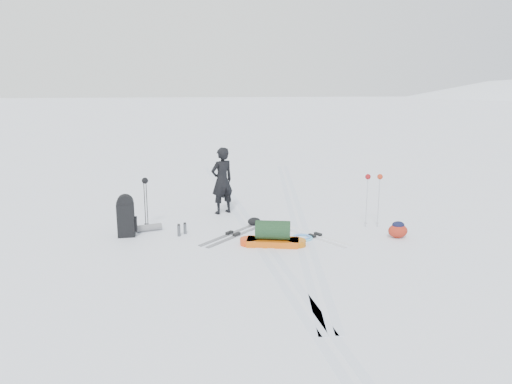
# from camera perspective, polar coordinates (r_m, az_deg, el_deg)

# --- Properties ---
(ground) EXTENTS (200.00, 200.00, 0.00)m
(ground) POSITION_cam_1_polar(r_m,az_deg,el_deg) (11.54, -0.27, -4.63)
(ground) COLOR white
(ground) RESTS_ON ground
(ski_tracks) EXTENTS (3.38, 17.97, 0.01)m
(ski_tracks) POSITION_cam_1_polar(r_m,az_deg,el_deg) (12.46, 2.00, -3.32)
(ski_tracks) COLOR silver
(ski_tracks) RESTS_ON ground
(skier) EXTENTS (0.76, 0.68, 1.75)m
(skier) POSITION_cam_1_polar(r_m,az_deg,el_deg) (13.02, -3.90, 1.30)
(skier) COLOR black
(skier) RESTS_ON ground
(pulk_sled) EXTENTS (1.46, 0.71, 0.54)m
(pulk_sled) POSITION_cam_1_polar(r_m,az_deg,el_deg) (10.60, 1.94, -5.05)
(pulk_sled) COLOR #C9520B
(pulk_sled) RESTS_ON ground
(expedition_rucksack) EXTENTS (0.97, 0.65, 0.95)m
(expedition_rucksack) POSITION_cam_1_polar(r_m,az_deg,el_deg) (11.54, -14.33, -2.76)
(expedition_rucksack) COLOR black
(expedition_rucksack) RESTS_ON ground
(ski_poles_black) EXTENTS (0.16, 0.15, 1.22)m
(ski_poles_black) POSITION_cam_1_polar(r_m,az_deg,el_deg) (11.94, -12.55, 0.58)
(ski_poles_black) COLOR black
(ski_poles_black) RESTS_ON ground
(ski_poles_silver) EXTENTS (0.41, 0.17, 1.29)m
(ski_poles_silver) POSITION_cam_1_polar(r_m,az_deg,el_deg) (12.03, 13.30, 1.03)
(ski_poles_silver) COLOR silver
(ski_poles_silver) RESTS_ON ground
(touring_skis_grey) EXTENTS (1.60, 1.68, 0.07)m
(touring_skis_grey) POSITION_cam_1_polar(r_m,az_deg,el_deg) (11.33, -2.65, -4.89)
(touring_skis_grey) COLOR gray
(touring_skis_grey) RESTS_ON ground
(touring_skis_white) EXTENTS (1.27, 1.75, 0.07)m
(touring_skis_white) POSITION_cam_1_polar(r_m,az_deg,el_deg) (11.30, 6.77, -5.02)
(touring_skis_white) COLOR silver
(touring_skis_white) RESTS_ON ground
(rope_coil) EXTENTS (0.50, 0.50, 0.06)m
(rope_coil) POSITION_cam_1_polar(r_m,az_deg,el_deg) (11.13, 5.28, -5.19)
(rope_coil) COLOR #5EBFE4
(rope_coil) RESTS_ON ground
(small_daypack) EXTENTS (0.49, 0.40, 0.37)m
(small_daypack) POSITION_cam_1_polar(r_m,az_deg,el_deg) (11.55, 15.91, -4.18)
(small_daypack) COLOR maroon
(small_daypack) RESTS_ON ground
(thermos_pair) EXTENTS (0.21, 0.24, 0.28)m
(thermos_pair) POSITION_cam_1_polar(r_m,az_deg,el_deg) (11.43, -8.47, -4.24)
(thermos_pair) COLOR #515358
(thermos_pair) RESTS_ON ground
(stuff_sack) EXTENTS (0.37, 0.33, 0.20)m
(stuff_sack) POSITION_cam_1_polar(r_m,az_deg,el_deg) (12.06, -0.21, -3.39)
(stuff_sack) COLOR black
(stuff_sack) RESTS_ON ground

